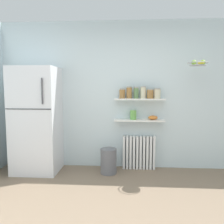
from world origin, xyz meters
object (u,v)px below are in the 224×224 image
storage_jar_3 (143,92)px  vase (133,115)px  storage_jar_0 (122,94)px  radiator (139,152)px  storage_jar_4 (150,94)px  storage_jar_2 (136,93)px  hanging_fruit_basket (198,63)px  storage_jar_1 (129,93)px  storage_jar_5 (157,93)px  trash_bin (109,161)px  refrigerator (36,120)px  shelf_bowl (153,118)px

storage_jar_3 → vase: 0.42m
storage_jar_0 → radiator: bearing=5.7°
storage_jar_4 → vase: bearing=180.0°
storage_jar_2 → hanging_fruit_basket: hanging_fruit_basket is taller
storage_jar_1 → storage_jar_4: storage_jar_1 is taller
storage_jar_2 → storage_jar_5: 0.36m
radiator → trash_bin: bearing=-152.9°
refrigerator → storage_jar_0: bearing=8.0°
storage_jar_2 → radiator: bearing=26.5°
trash_bin → storage_jar_2: bearing=27.2°
refrigerator → trash_bin: bearing=-1.5°
storage_jar_1 → refrigerator: bearing=-172.6°
storage_jar_5 → trash_bin: bearing=-163.9°
storage_jar_3 → storage_jar_5: 0.24m
storage_jar_0 → trash_bin: bearing=-132.8°
radiator → storage_jar_0: size_ratio=3.45×
storage_jar_1 → storage_jar_2: bearing=0.0°
storage_jar_0 → storage_jar_2: bearing=0.0°
radiator → hanging_fruit_basket: size_ratio=1.85×
storage_jar_4 → shelf_bowl: size_ratio=1.01×
vase → trash_bin: vase is taller
vase → storage_jar_5: bearing=0.0°
storage_jar_2 → hanging_fruit_basket: size_ratio=0.62×
storage_jar_4 → trash_bin: bearing=-161.3°
storage_jar_0 → trash_bin: (-0.22, -0.24, -1.13)m
storage_jar_1 → storage_jar_4: (0.36, -0.00, -0.02)m
storage_jar_5 → trash_bin: storage_jar_5 is taller
storage_jar_3 → vase: (-0.17, 0.00, -0.39)m
vase → hanging_fruit_basket: hanging_fruit_basket is taller
refrigerator → radiator: refrigerator is taller
storage_jar_1 → storage_jar_5: storage_jar_1 is taller
storage_jar_2 → refrigerator: bearing=-173.2°
storage_jar_1 → storage_jar_5: bearing=0.0°
storage_jar_3 → shelf_bowl: bearing=0.0°
storage_jar_0 → storage_jar_2: storage_jar_2 is taller
storage_jar_2 → shelf_bowl: size_ratio=1.21×
trash_bin → vase: bearing=29.8°
storage_jar_5 → storage_jar_3: bearing=180.0°
refrigerator → shelf_bowl: size_ratio=10.95×
storage_jar_0 → storage_jar_2: (0.24, 0.00, 0.01)m
refrigerator → trash_bin: size_ratio=4.23×
storage_jar_3 → hanging_fruit_basket: bearing=-16.3°
storage_jar_3 → hanging_fruit_basket: size_ratio=0.66×
storage_jar_1 → shelf_bowl: storage_jar_1 is taller
shelf_bowl → refrigerator: bearing=-174.2°
storage_jar_0 → trash_bin: 1.17m
storage_jar_1 → shelf_bowl: size_ratio=1.27×
storage_jar_4 → trash_bin: storage_jar_4 is taller
storage_jar_2 → storage_jar_4: size_ratio=1.20×
storage_jar_4 → hanging_fruit_basket: bearing=-18.9°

